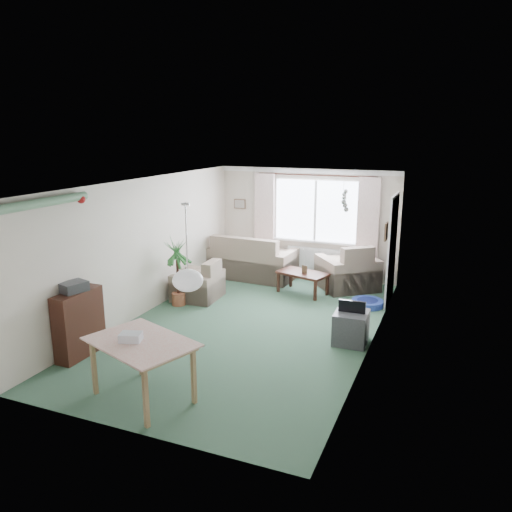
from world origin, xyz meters
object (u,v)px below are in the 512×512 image
at_px(sofa, 252,256).
at_px(coffee_table, 303,283).
at_px(armchair_left, 198,279).
at_px(tv_cube, 351,327).
at_px(pet_bed, 367,303).
at_px(dining_table, 143,371).
at_px(armchair_corner, 348,266).
at_px(bookshelf, 79,324).
at_px(houseplant, 178,272).

xyz_separation_m(sofa, coffee_table, (1.40, -0.72, -0.26)).
height_order(armchair_left, tv_cube, armchair_left).
relative_size(coffee_table, tv_cube, 1.79).
bearing_deg(armchair_left, sofa, 164.79).
bearing_deg(sofa, tv_cube, 138.34).
bearing_deg(coffee_table, pet_bed, -11.22).
bearing_deg(sofa, dining_table, 101.37).
bearing_deg(dining_table, tv_cube, 52.58).
bearing_deg(sofa, pet_bed, 163.06).
bearing_deg(armchair_corner, pet_bed, 83.40).
xyz_separation_m(bookshelf, houseplant, (0.19, 2.42, 0.15)).
bearing_deg(tv_cube, bookshelf, -152.76).
distance_m(coffee_table, pet_bed, 1.38).
height_order(bookshelf, tv_cube, bookshelf).
height_order(sofa, armchair_left, sofa).
xyz_separation_m(sofa, armchair_left, (-0.40, -1.78, -0.10)).
bearing_deg(dining_table, bookshelf, 156.54).
xyz_separation_m(tv_cube, pet_bed, (-0.05, 1.76, -0.19)).
bearing_deg(armchair_left, pet_bed, 101.59).
bearing_deg(tv_cube, houseplant, 170.30).
distance_m(bookshelf, dining_table, 1.69).
bearing_deg(armchair_corner, tv_cube, 64.89).
bearing_deg(coffee_table, tv_cube, -55.40).
distance_m(coffee_table, houseplant, 2.52).
bearing_deg(coffee_table, bookshelf, -118.40).
bearing_deg(pet_bed, bookshelf, -133.38).
height_order(armchair_left, bookshelf, bookshelf).
distance_m(armchair_corner, bookshelf, 5.48).
xyz_separation_m(coffee_table, houseplant, (-1.95, -1.54, 0.42)).
relative_size(sofa, armchair_left, 2.24).
distance_m(sofa, coffee_table, 1.60).
relative_size(armchair_left, dining_table, 0.73).
bearing_deg(coffee_table, armchair_corner, 42.72).
bearing_deg(bookshelf, dining_table, -23.08).
relative_size(sofa, dining_table, 1.64).
xyz_separation_m(armchair_left, dining_table, (1.21, -3.57, -0.02)).
xyz_separation_m(armchair_corner, houseplant, (-2.70, -2.23, 0.16)).
relative_size(armchair_left, houseplant, 0.68).
bearing_deg(pet_bed, armchair_left, -165.87).
bearing_deg(houseplant, bookshelf, -94.49).
height_order(armchair_left, houseplant, houseplant).
bearing_deg(dining_table, coffee_table, 82.70).
bearing_deg(bookshelf, tv_cube, 29.00).
height_order(tv_cube, pet_bed, tv_cube).
xyz_separation_m(sofa, armchair_corner, (2.15, -0.02, -0.00)).
relative_size(sofa, houseplant, 1.51).
distance_m(armchair_corner, tv_cube, 2.81).
distance_m(armchair_left, houseplant, 0.56).
height_order(sofa, armchair_corner, sofa).
xyz_separation_m(sofa, dining_table, (0.81, -5.35, -0.11)).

